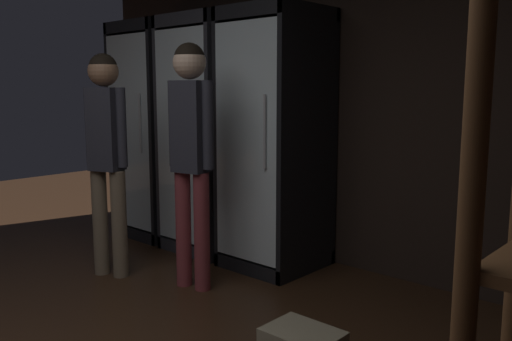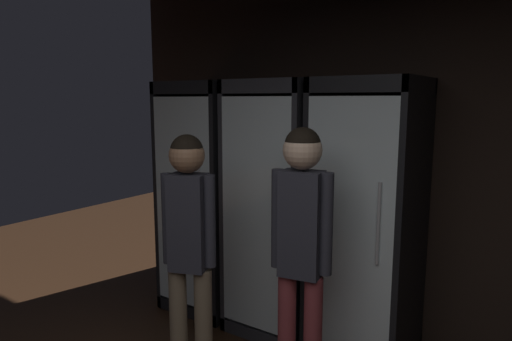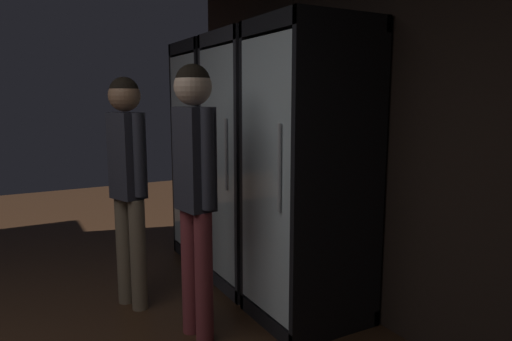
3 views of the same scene
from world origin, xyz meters
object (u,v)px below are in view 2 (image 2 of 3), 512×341
object	(u,v)px
cooler_far_left	(213,198)
shopper_near	(189,238)
cooler_center	(369,223)
cooler_left	(282,209)
shopper_far	(301,237)

from	to	relation	value
cooler_far_left	shopper_near	world-z (taller)	cooler_far_left
cooler_far_left	cooler_center	distance (m)	1.40
cooler_center	cooler_far_left	bearing A→B (deg)	-179.96
cooler_center	cooler_left	bearing A→B (deg)	-179.90
cooler_center	shopper_near	size ratio (longest dim) A/B	1.21
cooler_center	shopper_far	bearing A→B (deg)	-97.98
cooler_far_left	shopper_far	bearing A→B (deg)	-31.12
shopper_far	cooler_far_left	bearing A→B (deg)	148.88
cooler_far_left	cooler_left	size ratio (longest dim) A/B	1.00
cooler_far_left	shopper_near	xyz separation A→B (m)	(0.66, -1.02, 0.03)
cooler_left	shopper_near	distance (m)	1.02
cooler_left	shopper_near	xyz separation A→B (m)	(-0.04, -1.02, 0.02)
shopper_near	cooler_left	bearing A→B (deg)	87.83
cooler_left	shopper_near	size ratio (longest dim) A/B	1.21
cooler_left	cooler_center	size ratio (longest dim) A/B	1.00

